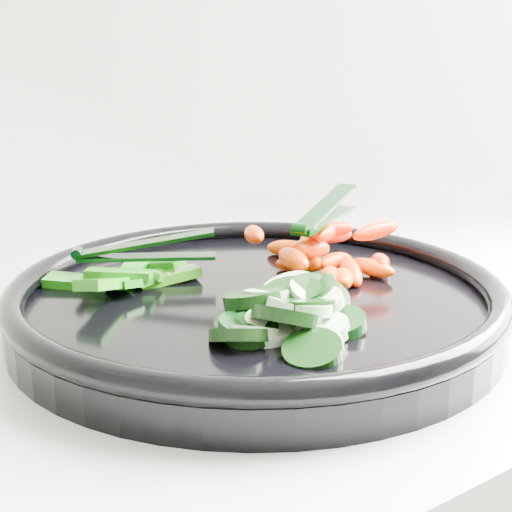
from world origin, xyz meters
TOP-DOWN VIEW (x-y plane):
  - veggie_tray at (0.41, 1.63)m, footprint 0.43×0.43m
  - cucumber_pile at (0.39, 1.56)m, footprint 0.13×0.13m
  - carrot_pile at (0.49, 1.64)m, footprint 0.13×0.14m
  - pepper_pile at (0.34, 1.70)m, footprint 0.12×0.10m
  - tong_carrot at (0.49, 1.64)m, footprint 0.11×0.07m
  - tong_pepper at (0.35, 1.71)m, footprint 0.11×0.07m

SIDE VIEW (x-z plane):
  - veggie_tray at x=0.41m, z-range 0.93..0.97m
  - pepper_pile at x=0.34m, z-range 0.94..0.98m
  - cucumber_pile at x=0.39m, z-range 0.94..0.98m
  - carrot_pile at x=0.49m, z-range 0.95..1.00m
  - tong_pepper at x=0.35m, z-range 0.97..0.99m
  - tong_carrot at x=0.49m, z-range 0.99..1.02m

